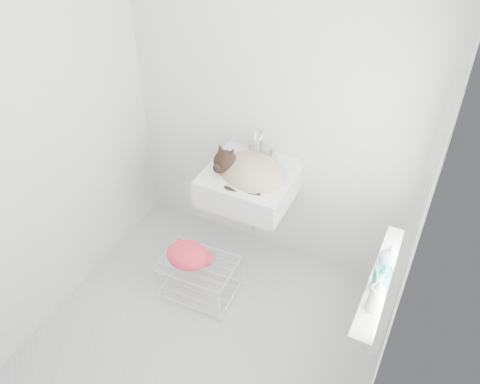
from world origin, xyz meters
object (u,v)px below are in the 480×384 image
at_px(cat, 249,171).
at_px(bottle_a, 373,309).
at_px(wire_rack, 199,278).
at_px(bottle_b, 380,289).
at_px(bottle_c, 388,266).
at_px(sink, 249,174).

height_order(cat, bottle_a, cat).
distance_m(cat, wire_rack, 0.88).
relative_size(bottle_a, bottle_b, 0.96).
distance_m(wire_rack, bottle_c, 1.43).
bearing_deg(bottle_b, sink, 150.04).
bearing_deg(bottle_c, cat, 158.48).
xyz_separation_m(bottle_a, bottle_b, (0.00, 0.15, 0.00)).
height_order(sink, bottle_c, sink).
bearing_deg(bottle_b, bottle_c, 90.00).
height_order(sink, bottle_b, sink).
bearing_deg(wire_rack, bottle_a, -13.67).
bearing_deg(cat, bottle_c, -17.80).
bearing_deg(sink, bottle_a, -35.50).
bearing_deg(bottle_c, bottle_a, -90.00).
bearing_deg(bottle_a, bottle_b, 90.00).
bearing_deg(cat, wire_rack, -109.86).
xyz_separation_m(sink, bottle_a, (1.07, -0.76, 0.00)).
bearing_deg(bottle_a, sink, 144.50).
xyz_separation_m(cat, bottle_a, (1.06, -0.74, -0.04)).
bearing_deg(bottle_b, bottle_a, -90.00).
relative_size(bottle_a, bottle_c, 1.16).
bearing_deg(bottle_b, wire_rack, 172.81).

